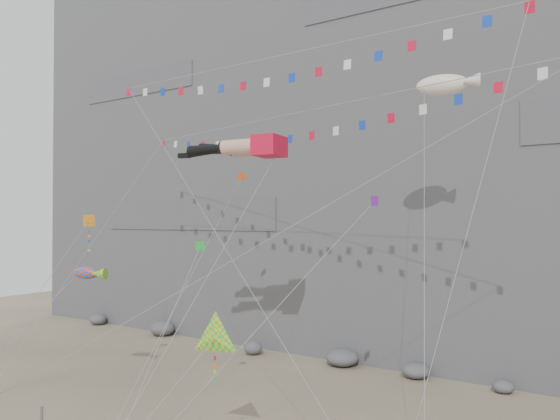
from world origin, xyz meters
name	(u,v)px	position (x,y,z in m)	size (l,w,h in m)	color
cliff	(410,88)	(0.00, 32.00, 25.00)	(80.00, 28.00, 50.00)	slate
talus_boulders	(342,358)	(0.00, 17.00, 0.60)	(60.00, 3.00, 1.20)	slate
legs_kite	(242,148)	(-0.82, 5.19, 15.95)	(7.14, 14.80, 20.91)	red
flag_banner_upper	(300,112)	(1.14, 8.94, 18.59)	(34.15, 17.35, 27.19)	red
flag_banner_lower	(279,56)	(1.71, 5.62, 21.38)	(28.07, 7.98, 24.76)	red
harlequin_kite	(88,222)	(-10.51, 1.23, 11.39)	(5.47, 6.76, 13.61)	red
fish_windsock	(87,273)	(-11.35, 1.74, 7.91)	(5.79, 8.14, 11.27)	#E73C0B
delta_kite	(214,339)	(3.29, -2.09, 5.99)	(3.62, 6.48, 8.68)	yellow
blimp_windsock	(442,85)	(10.00, 10.73, 19.51)	(5.41, 13.84, 23.49)	white
small_kite_a	(240,180)	(-3.88, 8.91, 14.32)	(4.87, 16.99, 22.25)	#FF5D15
small_kite_b	(371,205)	(8.12, 4.63, 12.26)	(7.78, 11.71, 18.14)	purple
small_kite_c	(199,249)	(-1.31, 1.89, 9.86)	(2.37, 8.82, 12.96)	green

